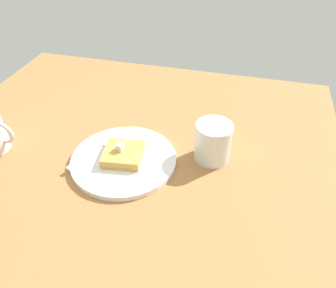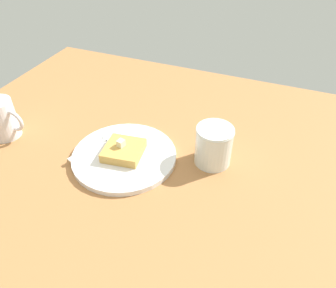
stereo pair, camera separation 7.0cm
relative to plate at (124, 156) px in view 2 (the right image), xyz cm
name	(u,v)px [view 2 (the right image)]	position (x,y,z in cm)	size (l,w,h in cm)	color
table_surface	(121,164)	(-0.56, -0.87, -2.02)	(97.32, 97.32, 2.64)	#A26A3C
plate	(124,156)	(0.00, 0.00, 0.00)	(23.25, 23.25, 1.23)	silver
toast_slice_center	(124,150)	(0.00, 0.00, 1.58)	(8.20, 8.17, 2.09)	gold
butter_pat_primary	(120,143)	(-0.84, 0.10, 3.40)	(1.56, 1.40, 1.56)	beige
fork	(102,141)	(-6.82, 1.89, 0.71)	(7.30, 15.38, 0.36)	silver
syrup_jar	(213,147)	(18.52, 6.40, 3.36)	(8.12, 8.12, 8.90)	#381307
coffee_mug	(2,119)	(-30.52, -3.10, 4.11)	(10.06, 7.00, 9.56)	silver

